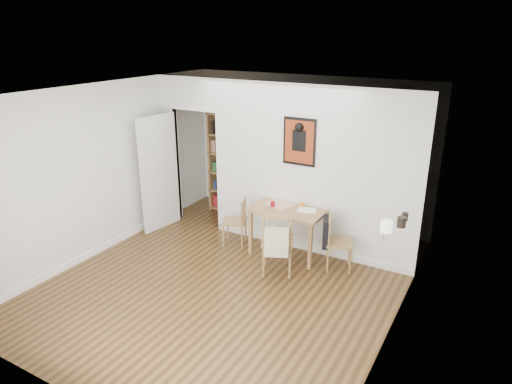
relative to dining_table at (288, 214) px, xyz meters
The scene contains 15 objects.
ground 1.34m from the dining_table, 108.17° to the right, with size 5.20×5.20×0.00m, color brown.
room_shell 0.72m from the dining_table, 137.07° to the left, with size 5.20×5.20×5.20m.
dining_table is the anchor object (origin of this frame).
chair_left 0.95m from the dining_table, behind, with size 0.51×0.51×0.79m.
chair_right 0.88m from the dining_table, ahead, with size 0.56×0.52×0.81m.
chair_front 0.64m from the dining_table, 78.58° to the right, with size 0.64×0.66×0.96m.
bookshelf 2.05m from the dining_table, 148.35° to the left, with size 0.81×0.32×1.92m.
fireplace 1.99m from the dining_table, 25.31° to the right, with size 0.45×1.25×1.16m.
red_glass 0.28m from the dining_table, 165.76° to the right, with size 0.07×0.07×0.09m, color maroon.
orange_fruit 0.25m from the dining_table, 42.20° to the left, with size 0.07×0.07×0.07m, color orange.
placemat 0.23m from the dining_table, 159.72° to the left, with size 0.41×0.31×0.00m, color beige.
notebook 0.30m from the dining_table, ahead, with size 0.27×0.20×0.01m, color white.
mantel_lamp 2.19m from the dining_table, 34.25° to the right, with size 0.13×0.13×0.21m.
ceramic_jar_a 2.06m from the dining_table, 23.53° to the right, with size 0.10×0.10×0.12m, color black.
ceramic_jar_b 1.97m from the dining_table, 17.48° to the right, with size 0.08×0.08×0.10m, color black.
Camera 1 is at (3.10, -4.74, 3.33)m, focal length 32.00 mm.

